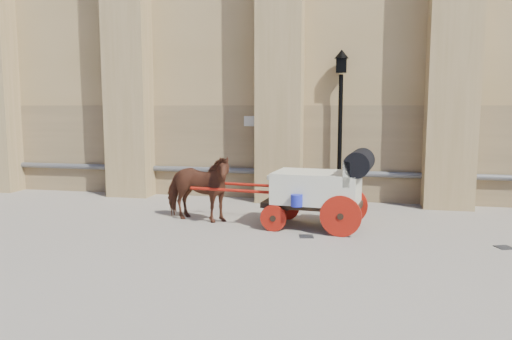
# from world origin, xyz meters

# --- Properties ---
(ground) EXTENTS (90.00, 90.00, 0.00)m
(ground) POSITION_xyz_m (0.00, 0.00, 0.00)
(ground) COLOR slate
(ground) RESTS_ON ground
(horse) EXTENTS (2.23, 1.36, 1.75)m
(horse) POSITION_xyz_m (-2.65, 0.45, 0.88)
(horse) COLOR brown
(horse) RESTS_ON ground
(carriage) EXTENTS (4.57, 1.72, 1.95)m
(carriage) POSITION_xyz_m (0.59, 0.33, 1.05)
(carriage) COLOR black
(carriage) RESTS_ON ground
(street_lamp) EXTENTS (0.44, 0.44, 4.65)m
(street_lamp) POSITION_xyz_m (0.85, 3.69, 2.49)
(street_lamp) COLOR black
(street_lamp) RESTS_ON ground
(drain_grate_near) EXTENTS (0.37, 0.37, 0.01)m
(drain_grate_near) POSITION_xyz_m (0.29, -0.52, 0.01)
(drain_grate_near) COLOR black
(drain_grate_near) RESTS_ON ground
(drain_grate_far) EXTENTS (0.42, 0.42, 0.01)m
(drain_grate_far) POSITION_xyz_m (4.50, -0.59, 0.01)
(drain_grate_far) COLOR black
(drain_grate_far) RESTS_ON ground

